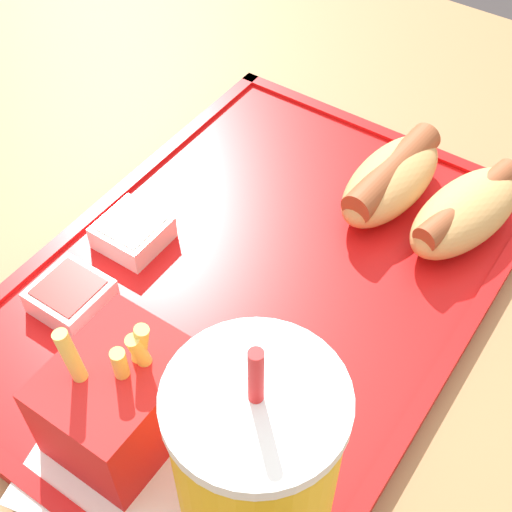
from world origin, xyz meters
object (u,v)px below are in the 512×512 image
hot_dog_far (466,211)px  hot_dog_near (391,178)px  sauce_cup_mayo (130,234)px  sauce_cup_ketchup (71,296)px  soda_cup (256,470)px  fries_carton (121,399)px

hot_dog_far → hot_dog_near: bearing=-90.0°
sauce_cup_mayo → sauce_cup_ketchup: 0.07m
hot_dog_far → hot_dog_near: (-0.00, -0.07, 0.00)m
sauce_cup_mayo → hot_dog_far: bearing=127.4°
soda_cup → sauce_cup_ketchup: bearing=-105.9°
soda_cup → hot_dog_near: soda_cup is taller
soda_cup → fries_carton: 0.11m
sauce_cup_ketchup → fries_carton: bearing=62.2°
fries_carton → sauce_cup_ketchup: (-0.05, -0.10, -0.03)m
soda_cup → hot_dog_far: 0.30m
sauce_cup_mayo → soda_cup: bearing=58.2°
fries_carton → sauce_cup_ketchup: 0.12m
sauce_cup_mayo → sauce_cup_ketchup: same height
fries_carton → sauce_cup_mayo: 0.17m
sauce_cup_mayo → hot_dog_near: bearing=138.0°
hot_dog_near → fries_carton: size_ratio=1.15×
soda_cup → hot_dog_near: bearing=-167.7°
hot_dog_near → hot_dog_far: bearing=90.0°
hot_dog_near → sauce_cup_mayo: bearing=-42.0°
hot_dog_far → fries_carton: (0.29, -0.11, 0.01)m
hot_dog_far → sauce_cup_ketchup: hot_dog_far is taller
soda_cup → hot_dog_far: size_ratio=1.39×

